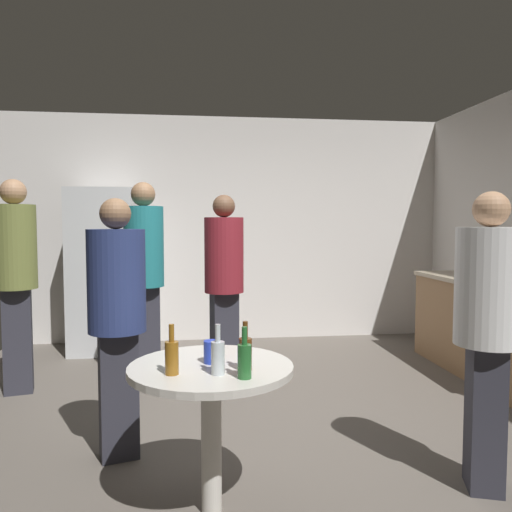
{
  "coord_description": "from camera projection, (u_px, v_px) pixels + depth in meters",
  "views": [
    {
      "loc": [
        -0.43,
        -3.46,
        1.42
      ],
      "look_at": [
        0.05,
        0.4,
        1.16
      ],
      "focal_mm": 34.99,
      "sensor_mm": 36.0,
      "label": 1
    }
  ],
  "objects": [
    {
      "name": "beer_bottle_amber",
      "position": [
        172.0,
        356.0,
        2.25
      ],
      "size": [
        0.06,
        0.06,
        0.23
      ],
      "color": "#8C5919",
      "rests_on": "foreground_table"
    },
    {
      "name": "beer_bottle_brown",
      "position": [
        245.0,
        353.0,
        2.32
      ],
      "size": [
        0.06,
        0.06,
        0.23
      ],
      "color": "#593314",
      "rests_on": "foreground_table"
    },
    {
      "name": "refrigerator",
      "position": [
        104.0,
        270.0,
        5.52
      ],
      "size": [
        0.7,
        0.68,
        1.8
      ],
      "color": "silver",
      "rests_on": "ground_plane"
    },
    {
      "name": "beer_bottle_clear",
      "position": [
        218.0,
        356.0,
        2.25
      ],
      "size": [
        0.06,
        0.06,
        0.23
      ],
      "color": "silver",
      "rests_on": "foreground_table"
    },
    {
      "name": "foreground_table",
      "position": [
        211.0,
        386.0,
        2.42
      ],
      "size": [
        0.8,
        0.8,
        0.73
      ],
      "color": "beige",
      "rests_on": "ground_plane"
    },
    {
      "name": "kitchen_counter",
      "position": [
        490.0,
        328.0,
        4.61
      ],
      "size": [
        0.64,
        1.89,
        0.9
      ],
      "color": "olive",
      "rests_on": "ground_plane"
    },
    {
      "name": "person_in_maroon_shirt",
      "position": [
        224.0,
        275.0,
        4.33
      ],
      "size": [
        0.41,
        0.41,
        1.67
      ],
      "rotation": [
        0.0,
        0.0,
        -1.33
      ],
      "color": "#2D2D38",
      "rests_on": "ground_plane"
    },
    {
      "name": "plastic_cup_blue",
      "position": [
        212.0,
        352.0,
        2.44
      ],
      "size": [
        0.08,
        0.08,
        0.11
      ],
      "primitive_type": "cylinder",
      "color": "blue",
      "rests_on": "foreground_table"
    },
    {
      "name": "ground_plane",
      "position": [
        257.0,
        428.0,
        3.58
      ],
      "size": [
        5.2,
        5.2,
        0.1
      ],
      "primitive_type": "cube",
      "color": "#5B544C"
    },
    {
      "name": "person_in_navy_shirt",
      "position": [
        117.0,
        308.0,
        2.97
      ],
      "size": [
        0.42,
        0.42,
        1.57
      ],
      "rotation": [
        0.0,
        0.0,
        -1.29
      ],
      "color": "#2D2D38",
      "rests_on": "ground_plane"
    },
    {
      "name": "beer_bottle_green",
      "position": [
        245.0,
        360.0,
        2.19
      ],
      "size": [
        0.06,
        0.06,
        0.23
      ],
      "color": "#26662D",
      "rests_on": "foreground_table"
    },
    {
      "name": "wall_back",
      "position": [
        230.0,
        229.0,
        6.09
      ],
      "size": [
        5.32,
        0.06,
        2.7
      ],
      "primitive_type": "cube",
      "color": "silver",
      "rests_on": "ground_plane"
    },
    {
      "name": "kettle",
      "position": [
        471.0,
        270.0,
        4.84
      ],
      "size": [
        0.24,
        0.17,
        0.18
      ],
      "color": "#B2B2B7",
      "rests_on": "kitchen_counter"
    },
    {
      "name": "person_in_teal_shirt",
      "position": [
        144.0,
        267.0,
        4.31
      ],
      "size": [
        0.44,
        0.44,
        1.77
      ],
      "rotation": [
        0.0,
        0.0,
        -1.18
      ],
      "color": "#2D2D38",
      "rests_on": "ground_plane"
    },
    {
      "name": "person_in_olive_shirt",
      "position": [
        16.0,
        268.0,
        4.12
      ],
      "size": [
        0.41,
        0.41,
        1.78
      ],
      "rotation": [
        0.0,
        0.0,
        -1.34
      ],
      "color": "#2D2D38",
      "rests_on": "ground_plane"
    },
    {
      "name": "beer_bottle_on_counter",
      "position": [
        466.0,
        266.0,
        5.08
      ],
      "size": [
        0.06,
        0.06,
        0.23
      ],
      "color": "#8C5919",
      "rests_on": "kitchen_counter"
    },
    {
      "name": "person_in_white_shirt",
      "position": [
        488.0,
        318.0,
        2.61
      ],
      "size": [
        0.43,
        0.43,
        1.58
      ],
      "rotation": [
        0.0,
        0.0,
        -3.47
      ],
      "color": "#2D2D38",
      "rests_on": "ground_plane"
    }
  ]
}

